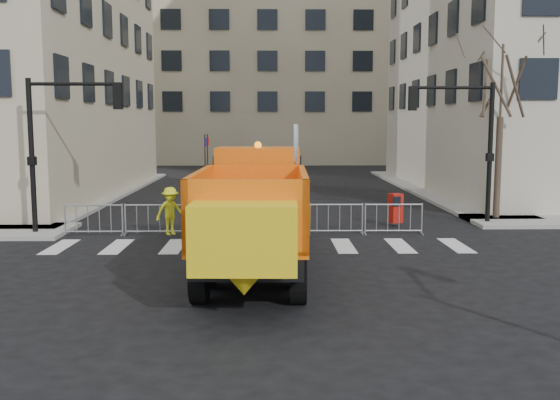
{
  "coord_description": "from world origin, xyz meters",
  "views": [
    {
      "loc": [
        0.12,
        -13.98,
        3.9
      ],
      "look_at": [
        0.41,
        2.5,
        1.85
      ],
      "focal_mm": 40.0,
      "sensor_mm": 36.0,
      "label": 1
    }
  ],
  "objects_px": {
    "cop_b": "(250,217)",
    "cop_c": "(255,211)",
    "newspaper_box": "(395,208)",
    "cop_a": "(277,213)",
    "worker": "(170,211)",
    "plow_truck": "(254,210)"
  },
  "relations": [
    {
      "from": "cop_b",
      "to": "cop_c",
      "type": "bearing_deg",
      "value": -73.11
    },
    {
      "from": "newspaper_box",
      "to": "cop_b",
      "type": "bearing_deg",
      "value": -171.67
    },
    {
      "from": "cop_b",
      "to": "cop_a",
      "type": "bearing_deg",
      "value": -106.46
    },
    {
      "from": "worker",
      "to": "cop_c",
      "type": "bearing_deg",
      "value": -29.11
    },
    {
      "from": "cop_a",
      "to": "worker",
      "type": "height_order",
      "value": "worker"
    },
    {
      "from": "cop_a",
      "to": "plow_truck",
      "type": "bearing_deg",
      "value": 76.25
    },
    {
      "from": "plow_truck",
      "to": "cop_a",
      "type": "height_order",
      "value": "plow_truck"
    },
    {
      "from": "cop_a",
      "to": "cop_b",
      "type": "bearing_deg",
      "value": 42.86
    },
    {
      "from": "cop_a",
      "to": "newspaper_box",
      "type": "bearing_deg",
      "value": -160.75
    },
    {
      "from": "plow_truck",
      "to": "cop_c",
      "type": "relative_size",
      "value": 5.49
    },
    {
      "from": "plow_truck",
      "to": "cop_c",
      "type": "xyz_separation_m",
      "value": [
        -0.11,
        5.4,
        -0.8
      ]
    },
    {
      "from": "newspaper_box",
      "to": "cop_a",
      "type": "bearing_deg",
      "value": -176.62
    },
    {
      "from": "cop_c",
      "to": "worker",
      "type": "bearing_deg",
      "value": -64.88
    },
    {
      "from": "plow_truck",
      "to": "newspaper_box",
      "type": "relative_size",
      "value": 9.1
    },
    {
      "from": "newspaper_box",
      "to": "cop_c",
      "type": "bearing_deg",
      "value": -179.96
    },
    {
      "from": "cop_a",
      "to": "cop_c",
      "type": "height_order",
      "value": "cop_c"
    },
    {
      "from": "cop_c",
      "to": "newspaper_box",
      "type": "height_order",
      "value": "cop_c"
    },
    {
      "from": "cop_c",
      "to": "newspaper_box",
      "type": "relative_size",
      "value": 1.66
    },
    {
      "from": "cop_c",
      "to": "newspaper_box",
      "type": "bearing_deg",
      "value": 133.96
    },
    {
      "from": "newspaper_box",
      "to": "worker",
      "type": "bearing_deg",
      "value": 173.79
    },
    {
      "from": "cop_b",
      "to": "newspaper_box",
      "type": "height_order",
      "value": "cop_b"
    },
    {
      "from": "cop_c",
      "to": "newspaper_box",
      "type": "xyz_separation_m",
      "value": [
        5.25,
        2.21,
        -0.21
      ]
    }
  ]
}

